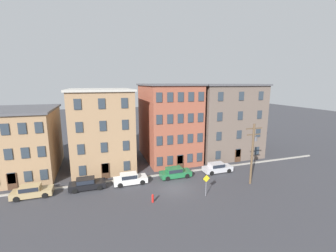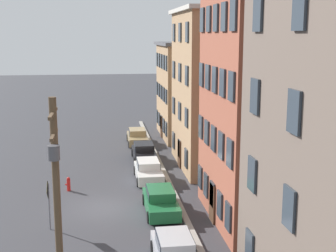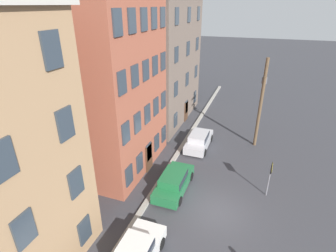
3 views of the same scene
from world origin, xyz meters
name	(u,v)px [view 3 (image 3 of 3)]	position (x,y,z in m)	size (l,w,h in m)	color
ground_plane	(216,211)	(0.00, 0.00, 0.00)	(200.00, 200.00, 0.00)	#38383D
kerb_strip	(151,195)	(0.00, 4.50, 0.08)	(56.00, 0.36, 0.16)	#9E998E
apartment_far	(76,83)	(2.96, 11.91, 6.58)	(8.79, 12.34, 13.14)	brown
apartment_annex	(137,59)	(13.49, 11.79, 6.55)	(12.01, 12.09, 13.08)	#66564C
car_green	(174,181)	(1.15, 3.25, 0.75)	(4.40, 1.92, 1.43)	#1E6638
car_silver	(199,140)	(7.83, 3.07, 0.75)	(4.40, 1.92, 1.43)	#B7B7BC
caution_sign	(270,173)	(2.79, -3.02, 1.83)	(1.00, 0.08, 2.73)	slate
utility_pole	(262,99)	(10.07, -1.82, 4.59)	(2.40, 0.44, 8.15)	brown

